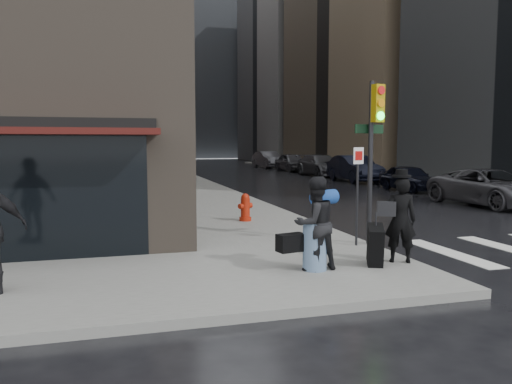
% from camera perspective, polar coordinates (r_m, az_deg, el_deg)
% --- Properties ---
extents(ground, '(140.00, 140.00, 0.00)m').
position_cam_1_polar(ground, '(9.40, 7.56, -9.45)').
color(ground, black).
rests_on(ground, ground).
extents(sidewalk_left, '(4.00, 50.00, 0.15)m').
position_cam_1_polar(sidewalk_left, '(35.59, -9.94, 1.68)').
color(sidewalk_left, slate).
rests_on(sidewalk_left, ground).
extents(sidewalk_right, '(3.00, 50.00, 0.15)m').
position_cam_1_polar(sidewalk_right, '(39.32, 10.04, 2.04)').
color(sidewalk_right, slate).
rests_on(sidewalk_right, ground).
extents(bldg_left_far, '(22.00, 20.00, 26.00)m').
position_cam_1_polar(bldg_left_far, '(71.73, -23.84, 13.56)').
color(bldg_left_far, '#582B1E').
rests_on(bldg_left_far, ground).
extents(bldg_right_far, '(22.00, 20.00, 25.00)m').
position_cam_1_polar(bldg_right_far, '(73.33, 8.41, 13.39)').
color(bldg_right_far, slate).
rests_on(bldg_right_far, ground).
extents(bldg_distant, '(40.00, 12.00, 32.00)m').
position_cam_1_polar(bldg_distant, '(87.91, -9.64, 14.36)').
color(bldg_distant, slate).
rests_on(bldg_distant, ground).
extents(man_overcoat, '(1.21, 0.80, 1.82)m').
position_cam_1_polar(man_overcoat, '(9.85, 15.63, -3.51)').
color(man_overcoat, black).
rests_on(man_overcoat, ground).
extents(man_jeans, '(1.24, 0.80, 1.69)m').
position_cam_1_polar(man_jeans, '(9.01, 6.68, -3.58)').
color(man_jeans, black).
rests_on(man_jeans, ground).
extents(traffic_light, '(0.89, 0.52, 3.65)m').
position_cam_1_polar(traffic_light, '(11.41, 13.15, 5.82)').
color(traffic_light, black).
rests_on(traffic_light, ground).
extents(fire_hydrant, '(0.47, 0.36, 0.81)m').
position_cam_1_polar(fire_hydrant, '(14.73, -1.23, -1.91)').
color(fire_hydrant, '#A31D0A').
rests_on(fire_hydrant, ground).
extents(parked_car_0, '(2.67, 5.30, 1.44)m').
position_cam_1_polar(parked_car_0, '(21.49, 25.21, 0.47)').
color(parked_car_0, '#444349').
rests_on(parked_car_0, ground).
extents(parked_car_1, '(1.71, 3.98, 1.34)m').
position_cam_1_polar(parked_car_1, '(26.77, 17.13, 1.55)').
color(parked_car_1, black).
rests_on(parked_car_1, ground).
extents(parked_car_2, '(1.91, 5.14, 1.68)m').
position_cam_1_polar(parked_car_2, '(32.23, 11.19, 2.63)').
color(parked_car_2, black).
rests_on(parked_car_2, ground).
extents(parked_car_3, '(2.47, 5.61, 1.60)m').
position_cam_1_polar(parked_car_3, '(38.07, 7.44, 3.06)').
color(parked_car_3, '#3E3F43').
rests_on(parked_car_3, ground).
extents(parked_car_4, '(2.03, 4.76, 1.60)m').
position_cam_1_polar(parked_car_4, '(43.87, 4.12, 3.42)').
color(parked_car_4, '#434348').
rests_on(parked_car_4, ground).
extents(parked_car_5, '(2.08, 5.16, 1.67)m').
position_cam_1_polar(parked_car_5, '(49.73, 1.40, 3.72)').
color(parked_car_5, '#444449').
rests_on(parked_car_5, ground).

